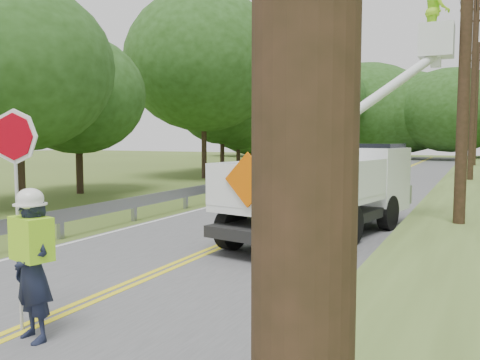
% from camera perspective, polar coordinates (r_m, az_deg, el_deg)
% --- Properties ---
extents(ground, '(140.00, 140.00, 0.00)m').
position_cam_1_polar(ground, '(8.06, -19.39, -14.08)').
color(ground, '#485A25').
rests_on(ground, ground).
extents(road, '(7.20, 96.00, 0.03)m').
position_cam_1_polar(road, '(20.26, 9.84, -2.44)').
color(road, '#525254').
rests_on(road, ground).
extents(guardrail, '(0.18, 48.00, 0.77)m').
position_cam_1_polar(guardrail, '(22.45, 0.59, -0.26)').
color(guardrail, gray).
rests_on(guardrail, ground).
extents(utility_poles, '(1.60, 43.30, 10.00)m').
position_cam_1_polar(utility_poles, '(22.53, 24.82, 11.33)').
color(utility_poles, black).
rests_on(utility_poles, ground).
extents(treeline_left, '(10.08, 55.33, 11.49)m').
position_cam_1_polar(treeline_left, '(39.36, 1.73, 9.92)').
color(treeline_left, '#332319').
rests_on(treeline_left, ground).
extents(treeline_horizon, '(58.33, 14.30, 12.00)m').
position_cam_1_polar(treeline_horizon, '(61.63, 21.14, 7.32)').
color(treeline_horizon, '#204112').
rests_on(treeline_horizon, ground).
extents(flagger, '(1.15, 0.58, 2.93)m').
position_cam_1_polar(flagger, '(6.87, -22.61, -8.28)').
color(flagger, '#191E33').
rests_on(flagger, road).
extents(bucket_truck, '(4.63, 7.13, 6.70)m').
position_cam_1_polar(bucket_truck, '(13.84, 12.07, 0.48)').
color(bucket_truck, black).
rests_on(bucket_truck, road).
extents(suv_silver, '(3.68, 5.64, 1.44)m').
position_cam_1_polar(suv_silver, '(22.35, 5.52, 0.18)').
color(suv_silver, silver).
rests_on(suv_silver, road).
extents(suv_darkgrey, '(2.73, 5.96, 1.69)m').
position_cam_1_polar(suv_darkgrey, '(32.45, 13.57, 1.76)').
color(suv_darkgrey, '#323439').
rests_on(suv_darkgrey, road).
extents(stop_sign_permanent, '(0.50, 0.10, 2.36)m').
position_cam_1_polar(stop_sign_permanent, '(25.08, 2.67, 2.56)').
color(stop_sign_permanent, gray).
rests_on(stop_sign_permanent, ground).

